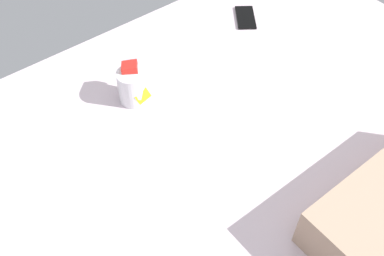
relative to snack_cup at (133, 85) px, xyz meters
The scene contains 3 objects.
bed_mattress 41.16cm from the snack_cup, 114.72° to the left, with size 180.00×140.00×18.00cm, color silver.
snack_cup is the anchor object (origin of this frame).
cell_phone 57.76cm from the snack_cup, behind, with size 6.80×14.00×0.80cm, color black.
Camera 1 is at (63.49, 54.83, 119.80)cm, focal length 41.88 mm.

